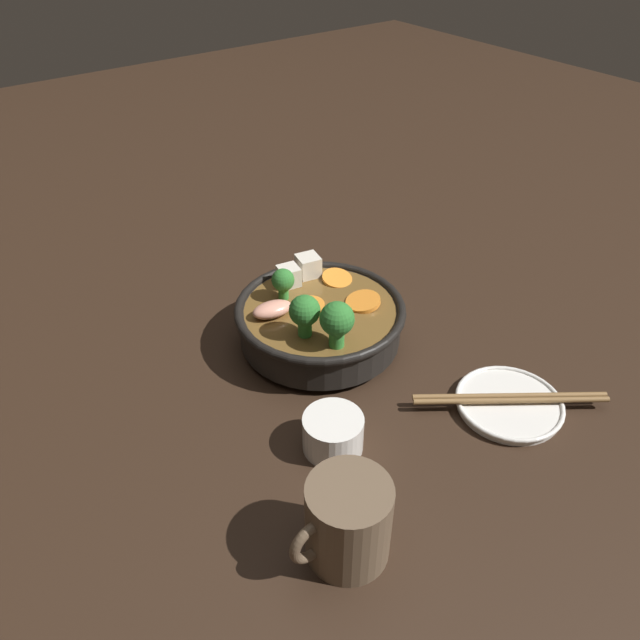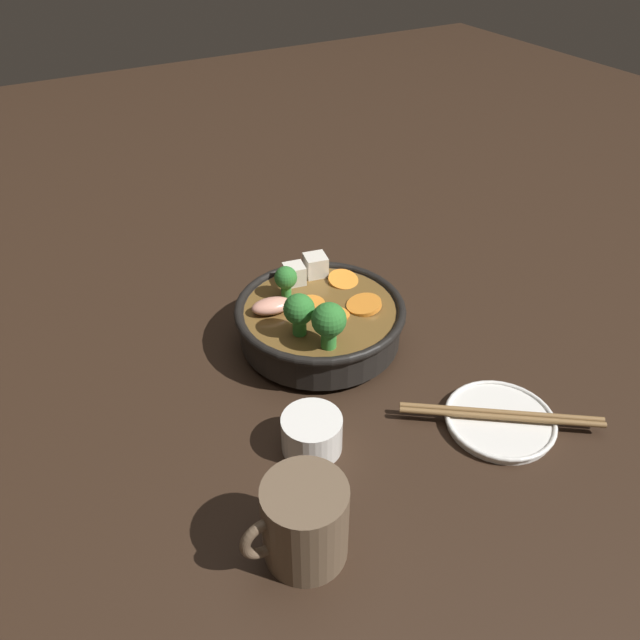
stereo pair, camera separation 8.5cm
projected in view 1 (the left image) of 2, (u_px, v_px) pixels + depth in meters
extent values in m
plane|color=black|center=(320.00, 342.00, 0.87)|extent=(3.00, 3.00, 0.00)
cylinder|color=black|center=(320.00, 339.00, 0.87)|extent=(0.12, 0.12, 0.01)
cylinder|color=black|center=(320.00, 323.00, 0.85)|extent=(0.22, 0.22, 0.05)
torus|color=black|center=(320.00, 309.00, 0.84)|extent=(0.23, 0.23, 0.01)
cylinder|color=brown|center=(320.00, 316.00, 0.85)|extent=(0.21, 0.21, 0.03)
cylinder|color=orange|center=(363.00, 302.00, 0.85)|extent=(0.06, 0.06, 0.01)
cylinder|color=orange|center=(339.00, 312.00, 0.83)|extent=(0.03, 0.03, 0.01)
cylinder|color=orange|center=(337.00, 279.00, 0.89)|extent=(0.05, 0.05, 0.01)
cylinder|color=orange|center=(310.00, 306.00, 0.84)|extent=(0.04, 0.04, 0.01)
cylinder|color=green|center=(337.00, 337.00, 0.77)|extent=(0.02, 0.02, 0.03)
sphere|color=#2D752D|center=(337.00, 319.00, 0.75)|extent=(0.04, 0.04, 0.04)
cylinder|color=green|center=(284.00, 292.00, 0.85)|extent=(0.01, 0.01, 0.02)
sphere|color=#2D752D|center=(283.00, 280.00, 0.84)|extent=(0.03, 0.03, 0.03)
cylinder|color=green|center=(305.00, 327.00, 0.79)|extent=(0.02, 0.02, 0.02)
sphere|color=#2D752D|center=(305.00, 311.00, 0.77)|extent=(0.04, 0.04, 0.04)
cube|color=silver|center=(289.00, 276.00, 0.88)|extent=(0.03, 0.03, 0.03)
cube|color=silver|center=(308.00, 266.00, 0.90)|extent=(0.04, 0.04, 0.03)
ellipsoid|color=#EA9E84|center=(272.00, 309.00, 0.82)|extent=(0.06, 0.04, 0.02)
cylinder|color=white|center=(509.00, 405.00, 0.77)|extent=(0.13, 0.13, 0.01)
torus|color=white|center=(509.00, 402.00, 0.76)|extent=(0.13, 0.13, 0.01)
cylinder|color=white|center=(333.00, 433.00, 0.71)|extent=(0.07, 0.07, 0.05)
cylinder|color=brown|center=(333.00, 425.00, 0.70)|extent=(0.06, 0.06, 0.00)
cylinder|color=brown|center=(348.00, 521.00, 0.59)|extent=(0.08, 0.08, 0.09)
torus|color=brown|center=(313.00, 541.00, 0.56)|extent=(0.05, 0.01, 0.05)
cylinder|color=olive|center=(511.00, 401.00, 0.76)|extent=(0.20, 0.14, 0.01)
cylinder|color=olive|center=(510.00, 396.00, 0.76)|extent=(0.20, 0.14, 0.01)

